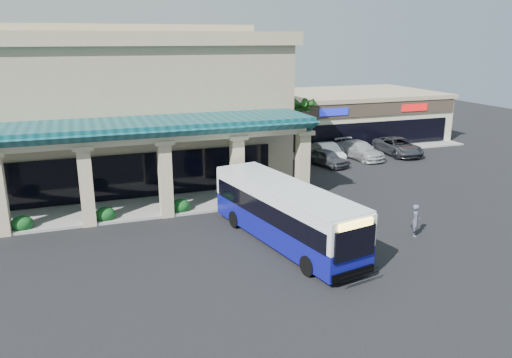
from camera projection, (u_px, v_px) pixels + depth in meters
name	position (u px, v px, depth m)	size (l,w,h in m)	color
ground	(240.00, 241.00, 26.70)	(110.00, 110.00, 0.00)	black
main_building	(71.00, 105.00, 37.06)	(30.80, 14.80, 11.35)	tan
arcade	(76.00, 172.00, 29.50)	(30.00, 6.20, 5.70)	#0C414B
strip_mall	(331.00, 115.00, 53.59)	(22.50, 12.50, 4.90)	beige
palm_0	(301.00, 134.00, 38.51)	(2.40, 2.40, 6.60)	#133A0F
palm_1	(297.00, 132.00, 41.66)	(2.40, 2.40, 5.80)	#133A0F
broadleaf_tree	(254.00, 129.00, 45.68)	(2.60, 2.60, 4.81)	#0F4316
transit_bus	(285.00, 215.00, 26.05)	(2.64, 11.33, 3.16)	#0E128C
pedestrian	(416.00, 220.00, 27.19)	(0.65, 0.43, 1.79)	#535469
car_silver	(327.00, 158.00, 42.22)	(1.67, 4.16, 1.42)	#42454A
car_white	(328.00, 152.00, 43.95)	(1.63, 4.68, 1.54)	silver
car_red	(360.00, 150.00, 44.79)	(2.16, 5.31, 1.54)	silver
car_gray	(398.00, 146.00, 46.24)	(2.62, 5.67, 1.58)	#373941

